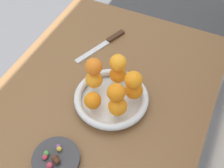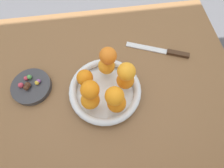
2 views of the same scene
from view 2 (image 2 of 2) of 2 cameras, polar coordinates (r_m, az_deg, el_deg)
ground_plane at (r=1.37m, az=-2.77°, el=-12.86°), size 6.00×6.00×0.00m
dining_table at (r=0.75m, az=-4.96°, el=-2.49°), size 1.10×0.76×0.74m
fruit_bowl at (r=0.63m, az=-2.26°, el=-2.12°), size 0.26×0.26×0.04m
candy_dish at (r=0.71m, az=-24.77°, el=-0.77°), size 0.14×0.14×0.02m
orange_0 at (r=0.61m, az=-8.86°, el=2.06°), size 0.06×0.06×0.06m
orange_1 at (r=0.57m, az=-7.10°, el=-5.15°), size 0.06×0.06×0.06m
orange_2 at (r=0.56m, az=1.52°, el=-6.23°), size 0.06×0.06×0.06m
orange_3 at (r=0.59m, az=4.36°, el=1.21°), size 0.06×0.06×0.06m
orange_4 at (r=0.62m, az=-1.79°, el=5.97°), size 0.06×0.06×0.06m
orange_5 at (r=0.52m, az=-7.22°, el=-1.89°), size 0.06×0.06×0.06m
orange_6 at (r=0.57m, az=-1.31°, el=9.21°), size 0.06×0.06×0.06m
orange_7 at (r=0.54m, az=4.73°, el=4.03°), size 0.06×0.06×0.06m
orange_8 at (r=0.50m, az=0.83°, el=-3.95°), size 0.06×0.06×0.06m
candy_ball_0 at (r=0.69m, az=-23.29°, el=0.38°), size 0.02×0.02×0.02m
candy_ball_1 at (r=0.69m, az=-22.89°, el=0.88°), size 0.02×0.02×0.02m
candy_ball_2 at (r=0.69m, az=-25.80°, el=-0.27°), size 0.02×0.02×0.02m
candy_ball_3 at (r=0.69m, az=-26.20°, el=-1.06°), size 0.02×0.02×0.02m
candy_ball_4 at (r=0.71m, az=-25.38°, el=2.04°), size 0.02×0.02×0.02m
candy_ball_5 at (r=0.71m, az=-26.26°, el=1.69°), size 0.02×0.02×0.02m
candy_ball_6 at (r=0.71m, az=-27.61°, el=-0.35°), size 0.02×0.02×0.02m
knife at (r=0.76m, az=16.26°, el=10.32°), size 0.25×0.12×0.01m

